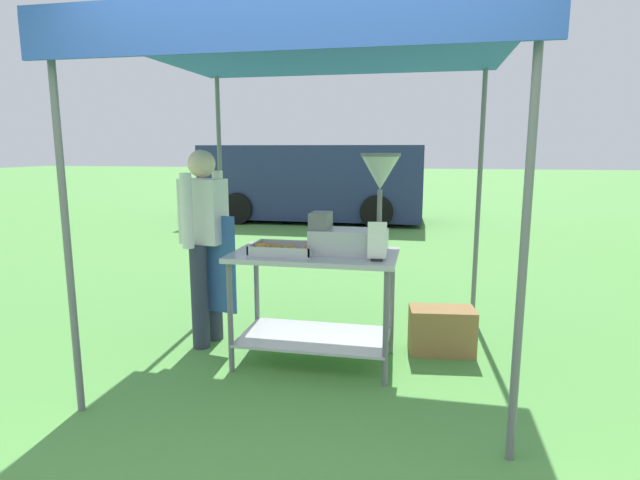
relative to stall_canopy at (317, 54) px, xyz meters
The scene contains 9 objects.
ground_plane 5.18m from the stall_canopy, 88.23° to the left, with size 70.00×70.00×0.00m, color #519342.
stall_canopy is the anchor object (origin of this frame).
donut_cart 1.67m from the stall_canopy, 90.00° to the right, with size 1.22×0.70×0.86m.
donut_tray 1.43m from the stall_canopy, 143.84° to the right, with size 0.46×0.33×0.07m.
donut_fryer 1.18m from the stall_canopy, 14.99° to the right, with size 0.64×0.28×0.73m.
menu_sign 1.42m from the stall_canopy, 31.22° to the right, with size 0.13×0.05×0.27m.
vendor 1.68m from the stall_canopy, behind, with size 0.46×0.54×1.61m.
supply_crate 2.32m from the stall_canopy, 16.74° to the left, with size 0.54×0.34×0.37m.
van_navy 8.00m from the stall_canopy, 102.36° to the left, with size 4.87×2.12×1.69m.
Camera 1 is at (0.65, -2.40, 1.62)m, focal length 28.87 mm.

